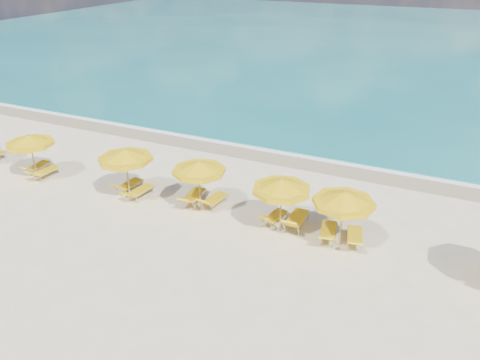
% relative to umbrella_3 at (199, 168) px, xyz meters
% --- Properties ---
extents(ground_plane, '(120.00, 120.00, 0.00)m').
position_rel_umbrella_3_xyz_m(ground_plane, '(1.40, -0.38, -2.00)').
color(ground_plane, beige).
extents(ocean, '(120.00, 80.00, 0.30)m').
position_rel_umbrella_3_xyz_m(ocean, '(1.40, 47.62, -2.00)').
color(ocean, '#126569').
rests_on(ocean, ground).
extents(wet_sand_band, '(120.00, 2.60, 0.01)m').
position_rel_umbrella_3_xyz_m(wet_sand_band, '(1.40, 7.02, -2.00)').
color(wet_sand_band, tan).
rests_on(wet_sand_band, ground).
extents(foam_line, '(120.00, 1.20, 0.03)m').
position_rel_umbrella_3_xyz_m(foam_line, '(1.40, 7.82, -2.00)').
color(foam_line, white).
rests_on(foam_line, ground).
extents(whitecap_near, '(14.00, 0.36, 0.05)m').
position_rel_umbrella_3_xyz_m(whitecap_near, '(-4.60, 16.62, -2.00)').
color(whitecap_near, white).
rests_on(whitecap_near, ground).
extents(whitecap_far, '(18.00, 0.30, 0.05)m').
position_rel_umbrella_3_xyz_m(whitecap_far, '(9.40, 23.62, -2.00)').
color(whitecap_far, white).
rests_on(whitecap_far, ground).
extents(umbrella_1, '(2.68, 2.68, 2.31)m').
position_rel_umbrella_3_xyz_m(umbrella_1, '(-9.01, -0.64, -0.03)').
color(umbrella_1, tan).
rests_on(umbrella_1, ground).
extents(umbrella_2, '(3.06, 3.06, 2.47)m').
position_rel_umbrella_3_xyz_m(umbrella_2, '(-3.47, -0.45, 0.11)').
color(umbrella_2, tan).
rests_on(umbrella_2, ground).
extents(umbrella_3, '(2.61, 2.61, 2.34)m').
position_rel_umbrella_3_xyz_m(umbrella_3, '(0.00, 0.00, 0.00)').
color(umbrella_3, tan).
rests_on(umbrella_3, ground).
extents(umbrella_4, '(2.62, 2.62, 2.38)m').
position_rel_umbrella_3_xyz_m(umbrella_4, '(3.80, -0.22, 0.03)').
color(umbrella_4, tan).
rests_on(umbrella_4, ground).
extents(umbrella_5, '(2.69, 2.69, 2.39)m').
position_rel_umbrella_3_xyz_m(umbrella_5, '(6.25, -0.27, 0.04)').
color(umbrella_5, tan).
rests_on(umbrella_5, ground).
extents(lounger_1_left, '(0.62, 1.67, 0.68)m').
position_rel_umbrella_3_xyz_m(lounger_1_left, '(-9.44, -0.13, -1.80)').
color(lounger_1_left, '#A5A8AD').
rests_on(lounger_1_left, ground).
extents(lounger_1_right, '(0.68, 1.72, 0.71)m').
position_rel_umbrella_3_xyz_m(lounger_1_right, '(-8.60, -0.46, -1.79)').
color(lounger_1_right, '#A5A8AD').
rests_on(lounger_1_right, ground).
extents(lounger_2_left, '(0.75, 1.74, 0.79)m').
position_rel_umbrella_3_xyz_m(lounger_2_left, '(-3.85, 0.06, -1.78)').
color(lounger_2_left, '#A5A8AD').
rests_on(lounger_2_left, ground).
extents(lounger_2_right, '(0.78, 1.74, 0.64)m').
position_rel_umbrella_3_xyz_m(lounger_2_right, '(-3.05, -0.19, -1.80)').
color(lounger_2_right, '#A5A8AD').
rests_on(lounger_2_right, ground).
extents(lounger_3_left, '(0.84, 1.96, 0.81)m').
position_rel_umbrella_3_xyz_m(lounger_3_left, '(-0.52, 0.29, -1.76)').
color(lounger_3_left, '#A5A8AD').
rests_on(lounger_3_left, ground).
extents(lounger_3_right, '(0.77, 1.77, 0.80)m').
position_rel_umbrella_3_xyz_m(lounger_3_right, '(0.46, 0.45, -1.78)').
color(lounger_3_right, '#A5A8AD').
rests_on(lounger_3_right, ground).
extents(lounger_4_left, '(0.85, 1.66, 0.78)m').
position_rel_umbrella_3_xyz_m(lounger_4_left, '(3.40, 0.18, -1.79)').
color(lounger_4_left, '#A5A8AD').
rests_on(lounger_4_left, ground).
extents(lounger_4_right, '(0.70, 1.94, 0.91)m').
position_rel_umbrella_3_xyz_m(lounger_4_right, '(4.32, 0.29, -1.75)').
color(lounger_4_right, '#A5A8AD').
rests_on(lounger_4_right, ground).
extents(lounger_5_left, '(0.88, 1.91, 0.75)m').
position_rel_umbrella_3_xyz_m(lounger_5_left, '(5.73, -0.02, -1.77)').
color(lounger_5_left, '#A5A8AD').
rests_on(lounger_5_left, ground).
extents(lounger_5_right, '(0.92, 1.83, 0.72)m').
position_rel_umbrella_3_xyz_m(lounger_5_right, '(6.76, 0.09, -1.78)').
color(lounger_5_right, '#A5A8AD').
rests_on(lounger_5_right, ground).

